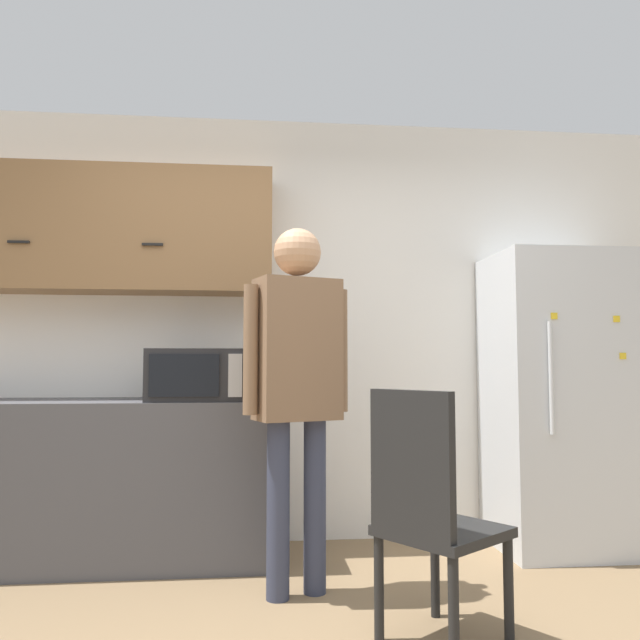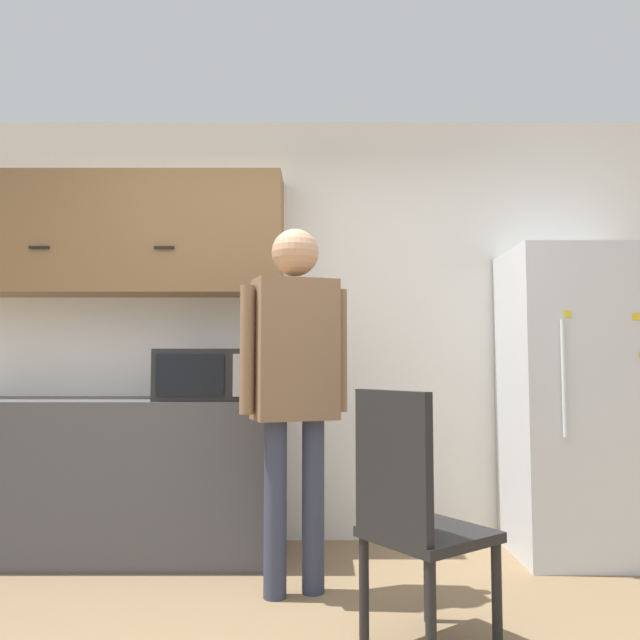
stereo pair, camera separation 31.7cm
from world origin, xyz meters
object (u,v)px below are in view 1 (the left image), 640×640
(microwave, at_px, (197,375))
(chair, at_px, (428,508))
(person, at_px, (297,368))
(refrigerator, at_px, (560,400))

(microwave, relative_size, chair, 0.52)
(chair, bearing_deg, person, 2.10)
(microwave, distance_m, chair, 1.59)
(person, relative_size, chair, 1.77)
(microwave, distance_m, refrigerator, 2.18)
(person, distance_m, chair, 0.95)
(microwave, height_order, person, person)
(microwave, xyz_separation_m, refrigerator, (2.18, 0.09, -0.16))
(refrigerator, distance_m, chair, 1.71)
(person, xyz_separation_m, refrigerator, (1.64, 0.60, -0.20))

